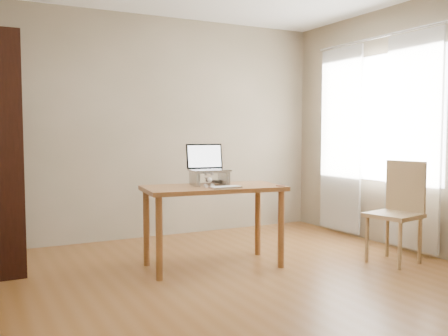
% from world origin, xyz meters
% --- Properties ---
extents(room, '(4.04, 4.54, 2.64)m').
position_xyz_m(room, '(0.03, 0.01, 1.30)').
color(room, brown).
rests_on(room, ground).
extents(bookshelf, '(0.30, 0.90, 2.10)m').
position_xyz_m(bookshelf, '(-1.83, 1.55, 1.05)').
color(bookshelf, black).
rests_on(bookshelf, ground).
extents(curtains, '(0.03, 1.90, 2.25)m').
position_xyz_m(curtains, '(1.92, 0.80, 1.17)').
color(curtains, silver).
rests_on(curtains, ground).
extents(desk, '(1.32, 0.77, 0.75)m').
position_xyz_m(desk, '(-0.11, 0.72, 0.64)').
color(desk, brown).
rests_on(desk, ground).
extents(laptop_stand, '(0.32, 0.25, 0.13)m').
position_xyz_m(laptop_stand, '(-0.11, 0.80, 0.83)').
color(laptop_stand, silver).
rests_on(laptop_stand, desk).
extents(laptop, '(0.38, 0.33, 0.25)m').
position_xyz_m(laptop, '(-0.11, 0.86, 0.95)').
color(laptop, silver).
rests_on(laptop, laptop_stand).
extents(keyboard, '(0.28, 0.12, 0.02)m').
position_xyz_m(keyboard, '(-0.10, 0.50, 0.76)').
color(keyboard, silver).
rests_on(keyboard, desk).
extents(coaster, '(0.09, 0.09, 0.01)m').
position_xyz_m(coaster, '(0.43, 0.43, 0.75)').
color(coaster, brown).
rests_on(coaster, desk).
extents(cat, '(0.24, 0.48, 0.15)m').
position_xyz_m(cat, '(-0.14, 0.83, 0.81)').
color(cat, '#494339').
rests_on(cat, desk).
extents(chair, '(0.51, 0.51, 0.97)m').
position_xyz_m(chair, '(1.54, 0.04, 0.52)').
color(chair, '#9F8856').
rests_on(chair, ground).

